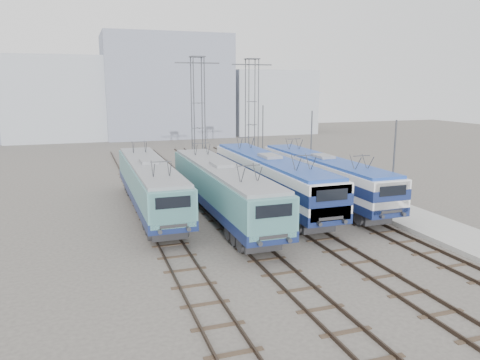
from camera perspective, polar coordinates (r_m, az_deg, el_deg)
name	(u,v)px	position (r m, az deg, el deg)	size (l,w,h in m)	color
ground	(289,244)	(28.26, 6.01, -7.73)	(160.00, 160.00, 0.00)	#514C47
platform	(361,198)	(39.78, 14.54, -2.13)	(4.00, 70.00, 0.30)	#9E9E99
locomotive_far_left	(150,183)	(34.83, -10.90, -0.32)	(2.88, 18.17, 3.42)	navy
locomotive_center_left	(223,187)	(32.44, -2.13, -0.91)	(2.94, 18.56, 3.49)	navy
locomotive_center_right	(271,176)	(35.92, 3.74, 0.45)	(2.98, 18.88, 3.55)	navy
locomotive_far_right	(323,175)	(37.76, 10.14, 0.65)	(2.82, 17.84, 3.35)	navy
catenary_tower_west	(198,112)	(47.60, -5.13, 8.30)	(4.50, 1.20, 12.00)	#3F4247
catenary_tower_east	(252,110)	(51.42, 1.45, 8.58)	(4.50, 1.20, 12.00)	#3F4247
mast_front	(393,172)	(33.41, 18.17, 0.97)	(0.12, 0.12, 7.00)	#3F4247
mast_mid	(311,149)	(43.44, 8.65, 3.74)	(0.12, 0.12, 7.00)	#3F4247
mast_rear	(263,136)	(54.28, 2.79, 5.39)	(0.12, 0.12, 7.00)	#3F4247
building_west	(61,99)	(86.21, -20.96, 9.26)	(18.00, 12.00, 14.00)	#A4ABB6
building_center	(166,86)	(87.50, -8.99, 11.20)	(22.00, 14.00, 18.00)	gray
building_east	(268,102)	(93.18, 3.44, 9.49)	(16.00, 12.00, 12.00)	#A4ABB6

